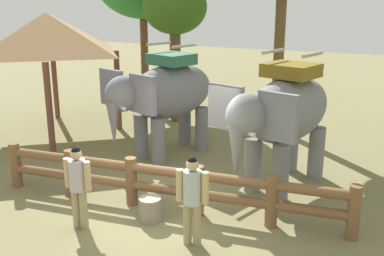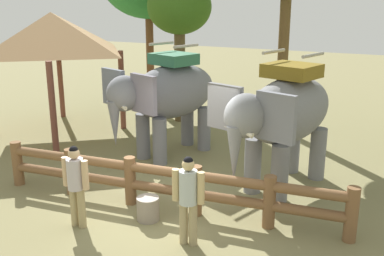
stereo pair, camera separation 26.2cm
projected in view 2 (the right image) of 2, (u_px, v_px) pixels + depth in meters
ground_plane at (158, 212)px, 9.38m from camera, size 60.00×60.00×0.00m
log_fence at (162, 182)px, 9.37m from camera, size 7.61×0.96×1.05m
elephant_near_left at (168, 95)px, 12.26m from camera, size 2.53×3.68×3.09m
elephant_center at (284, 115)px, 10.10m from camera, size 2.46×3.74×3.13m
tourist_woman_in_black at (188, 195)px, 7.92m from camera, size 0.58×0.37×1.66m
tourist_man_in_blue at (76, 181)px, 8.56m from camera, size 0.58×0.33×1.63m
thatched_shelter at (52, 33)px, 14.03m from camera, size 4.34×4.34×3.82m
tree_back_center at (179, 10)px, 15.26m from camera, size 2.17×2.17×4.87m
feed_bucket at (148, 209)px, 9.01m from camera, size 0.45×0.45×0.48m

